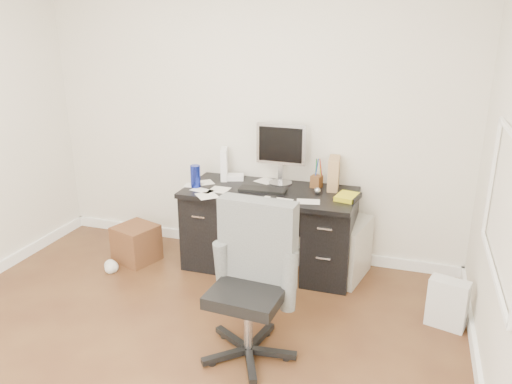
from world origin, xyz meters
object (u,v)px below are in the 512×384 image
at_px(desk, 269,227).
at_px(office_chair, 248,285).
at_px(wicker_basket, 136,243).
at_px(lcd_monitor, 281,154).
at_px(keyboard, 263,190).
at_px(pc_tower, 351,250).

xyz_separation_m(desk, office_chair, (0.23, -1.27, 0.13)).
height_order(office_chair, wicker_basket, office_chair).
bearing_deg(wicker_basket, lcd_monitor, 18.75).
height_order(desk, office_chair, office_chair).
height_order(keyboard, wicker_basket, keyboard).
height_order(desk, wicker_basket, desk).
bearing_deg(pc_tower, keyboard, -162.19).
bearing_deg(keyboard, pc_tower, 2.52).
distance_m(office_chair, wicker_basket, 1.83).
distance_m(desk, lcd_monitor, 0.66).
height_order(office_chair, pc_tower, office_chair).
height_order(lcd_monitor, office_chair, lcd_monitor).
relative_size(keyboard, wicker_basket, 1.20).
xyz_separation_m(lcd_monitor, keyboard, (-0.10, -0.24, -0.27)).
distance_m(keyboard, pc_tower, 0.93).
bearing_deg(keyboard, desk, 35.50).
xyz_separation_m(desk, lcd_monitor, (0.05, 0.19, 0.63)).
bearing_deg(desk, lcd_monitor, 76.89).
xyz_separation_m(lcd_monitor, pc_tower, (0.69, -0.15, -0.77)).
distance_m(desk, pc_tower, 0.75).
xyz_separation_m(office_chair, wicker_basket, (-1.46, 1.03, -0.36)).
height_order(desk, lcd_monitor, lcd_monitor).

